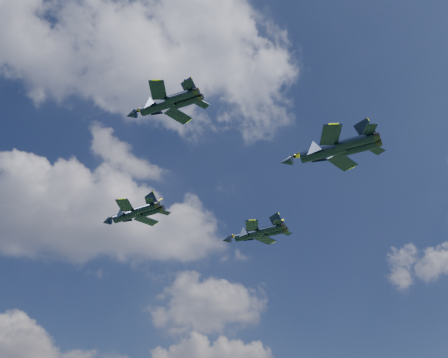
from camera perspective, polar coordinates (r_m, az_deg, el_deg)
jet_lead at (r=103.08m, az=-11.14°, el=-4.13°), size 14.42×12.73×3.71m
jet_left at (r=79.30m, az=-7.79°, el=8.18°), size 13.43×10.68×3.34m
jet_right at (r=108.08m, az=2.76°, el=-6.39°), size 14.95×12.46×3.77m
jet_slot at (r=84.63m, az=10.89°, el=2.97°), size 17.09×13.63×4.26m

